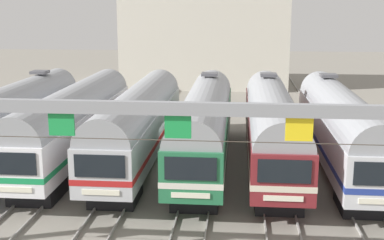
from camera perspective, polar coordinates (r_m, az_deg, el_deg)
The scene contains 10 objects.
ground_plane at distance 32.01m, azimuth -2.24°, elevation -4.90°, with size 160.00×160.00×0.00m, color gray.
track_bed at distance 48.38m, azimuth 0.35°, elevation 1.24°, with size 21.56×70.00×0.15m.
commuter_train_blue at distance 34.07m, azimuth -19.25°, elevation 0.15°, with size 2.88×18.06×5.05m.
commuter_train_white at distance 32.62m, azimuth -12.82°, elevation 0.01°, with size 2.88×18.06×4.77m.
commuter_train_stainless at distance 31.62m, azimuth -5.89°, elevation -0.13°, with size 2.88×18.06×4.77m.
commuter_train_green at distance 31.11m, azimuth 1.39°, elevation -0.28°, with size 2.88×18.06×5.05m.
commuter_train_maroon at distance 31.11m, azimuth 8.78°, elevation -0.42°, with size 2.88×18.06×5.05m.
commuter_train_silver at distance 31.63m, azimuth 16.05°, elevation -0.56°, with size 2.88×18.06×5.05m.
catenary_gantry at distance 17.76m, azimuth -7.99°, elevation -1.50°, with size 25.30×0.44×6.97m.
maintenance_building at distance 63.06m, azimuth 1.51°, elevation 8.62°, with size 19.21×10.00×10.45m, color beige.
Camera 1 is at (4.01, -30.26, 9.64)m, focal length 48.44 mm.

